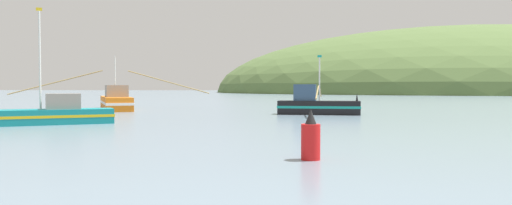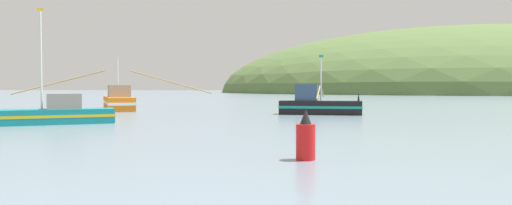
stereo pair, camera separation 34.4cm
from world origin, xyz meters
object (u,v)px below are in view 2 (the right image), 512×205
object	(u,v)px
fishing_boat_black	(318,105)
fishing_boat_teal	(48,114)
fishing_boat_orange	(118,101)
channel_buoy	(306,139)

from	to	relation	value
fishing_boat_black	fishing_boat_teal	xyz separation A→B (m)	(-17.19, -12.76, -0.20)
fishing_boat_orange	fishing_boat_teal	distance (m)	19.22
fishing_boat_black	fishing_boat_orange	distance (m)	21.65
fishing_boat_orange	fishing_boat_teal	bearing A→B (deg)	163.07
fishing_boat_black	channel_buoy	xyz separation A→B (m)	(-0.47, -25.30, -0.14)
fishing_boat_orange	fishing_boat_teal	xyz separation A→B (m)	(3.57, -18.89, -0.25)
fishing_boat_orange	fishing_boat_teal	size ratio (longest dim) A/B	2.16
fishing_boat_black	fishing_boat_orange	bearing A→B (deg)	166.89
fishing_boat_orange	channel_buoy	xyz separation A→B (m)	(20.29, -31.43, -0.18)
fishing_boat_orange	channel_buoy	bearing A→B (deg)	-174.78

